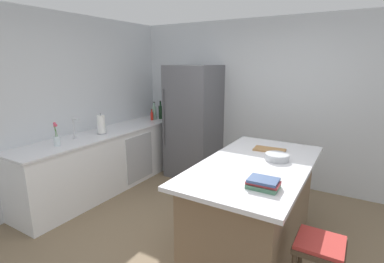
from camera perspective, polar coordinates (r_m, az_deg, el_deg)
ground_plane at (r=3.25m, az=2.73°, el=-22.91°), size 7.20×7.20×0.00m
wall_rear at (r=4.76m, az=15.92°, el=5.48°), size 6.00×0.10×2.60m
wall_left at (r=4.38m, az=-26.63°, el=3.89°), size 0.10×6.00×2.60m
counter_run_left at (r=4.68m, az=-16.24°, el=-5.38°), size 0.67×2.91×0.90m
kitchen_island at (r=3.17m, az=12.15°, el=-14.06°), size 1.01×1.92×0.94m
refrigerator at (r=4.90m, az=0.36°, el=1.99°), size 0.78×0.79×1.89m
bar_stool at (r=2.57m, az=23.92°, el=-21.34°), size 0.36×0.36×0.62m
sink_faucet at (r=4.24m, az=-22.34°, el=0.71°), size 0.15×0.05×0.30m
flower_vase at (r=3.98m, az=-25.33°, el=-1.23°), size 0.08×0.08×0.31m
paper_towel_roll at (r=4.41m, az=-17.59°, el=1.26°), size 0.14×0.14×0.31m
vinegar_bottle at (r=5.45m, az=-5.74°, el=3.81°), size 0.05×0.05×0.26m
wine_bottle at (r=5.37m, az=-6.26°, el=3.94°), size 0.07×0.07×0.33m
gin_bottle at (r=5.33m, az=-7.50°, el=3.79°), size 0.08×0.08×0.32m
hot_sauce_bottle at (r=5.27m, az=-7.97°, el=3.13°), size 0.05×0.05×0.21m
cookbook_stack at (r=2.43m, az=13.97°, el=-9.99°), size 0.26×0.19×0.08m
mixing_bowl at (r=3.12m, az=16.52°, el=-4.90°), size 0.24×0.24×0.07m
cutting_board at (r=3.44m, az=15.14°, el=-3.51°), size 0.36×0.21×0.02m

